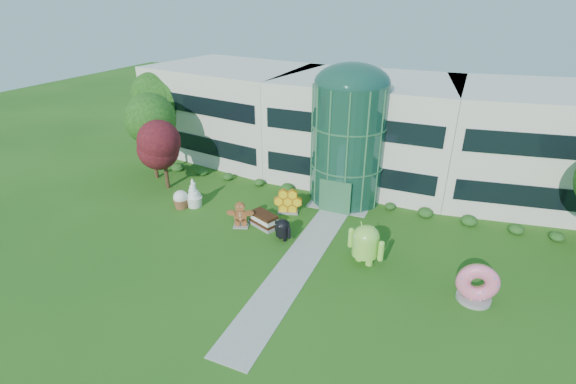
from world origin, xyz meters
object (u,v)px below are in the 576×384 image
at_px(donut, 477,282).
at_px(gingerbread, 240,214).
at_px(android_green, 366,242).
at_px(android_black, 283,228).

distance_m(donut, gingerbread, 16.69).
xyz_separation_m(android_green, gingerbread, (-9.80, 0.84, -0.54)).
bearing_deg(gingerbread, android_green, -25.68).
bearing_deg(donut, gingerbread, 164.55).
xyz_separation_m(android_green, android_black, (-6.11, 0.43, -0.64)).
bearing_deg(android_black, android_green, 20.12).
height_order(android_green, android_black, android_green).
xyz_separation_m(android_black, gingerbread, (-3.69, 0.41, 0.10)).
height_order(android_green, donut, android_green).
distance_m(android_green, donut, 6.88).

